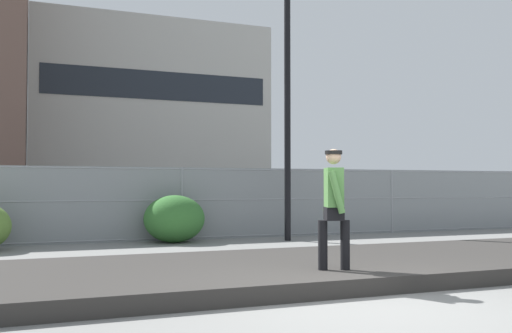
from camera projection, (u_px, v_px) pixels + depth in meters
name	position (u px, v px, depth m)	size (l,w,h in m)	color
ground_plane	(369.00, 308.00, 6.47)	(120.00, 120.00, 0.00)	slate
gravel_berm	(283.00, 270.00, 8.66)	(13.20, 3.60, 0.23)	#33302D
skateboard	(334.00, 283.00, 7.84)	(0.82, 0.46, 0.07)	#9E5B33
skater	(334.00, 206.00, 7.87)	(0.71, 0.62, 1.82)	black
chain_fence	(182.00, 203.00, 14.55)	(25.40, 0.06, 1.85)	gray
street_lamp	(287.00, 63.00, 14.58)	(0.44, 0.44, 7.30)	black
parked_car_near	(40.00, 204.00, 16.55)	(4.41, 1.97, 1.66)	silver
parked_car_mid	(267.00, 202.00, 18.61)	(4.40, 1.95, 1.66)	maroon
office_block	(145.00, 116.00, 55.37)	(21.15, 12.54, 16.22)	#B2AFA8
shrub_right	(174.00, 219.00, 13.91)	(1.49, 1.22, 1.15)	#336B2D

